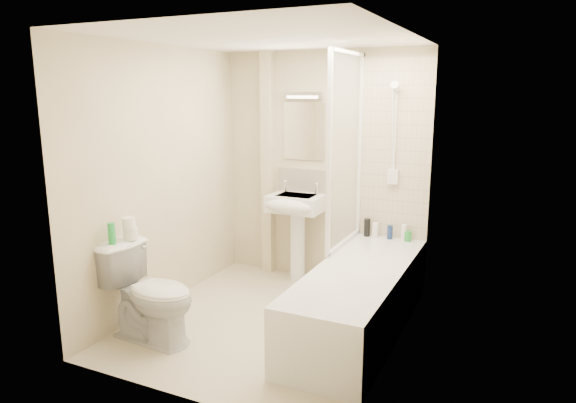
% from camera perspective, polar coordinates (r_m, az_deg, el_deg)
% --- Properties ---
extents(floor, '(2.50, 2.50, 0.00)m').
position_cam_1_polar(floor, '(4.64, -2.07, -13.26)').
color(floor, beige).
rests_on(floor, ground).
extents(wall_back, '(2.20, 0.02, 2.40)m').
position_cam_1_polar(wall_back, '(5.39, 3.93, 3.71)').
color(wall_back, beige).
rests_on(wall_back, ground).
extents(wall_left, '(0.02, 2.50, 2.40)m').
position_cam_1_polar(wall_left, '(4.86, -13.81, 2.46)').
color(wall_left, beige).
rests_on(wall_left, ground).
extents(wall_right, '(0.02, 2.50, 2.40)m').
position_cam_1_polar(wall_right, '(3.89, 12.36, 0.17)').
color(wall_right, beige).
rests_on(wall_right, ground).
extents(ceiling, '(2.20, 2.50, 0.02)m').
position_cam_1_polar(ceiling, '(4.21, -2.33, 17.75)').
color(ceiling, white).
rests_on(ceiling, wall_back).
extents(tile_back, '(0.70, 0.01, 1.75)m').
position_cam_1_polar(tile_back, '(5.12, 11.79, 5.58)').
color(tile_back, beige).
rests_on(tile_back, wall_back).
extents(tile_right, '(0.01, 2.10, 1.75)m').
position_cam_1_polar(tile_right, '(4.05, 12.98, 3.83)').
color(tile_right, beige).
rests_on(tile_right, wall_right).
extents(pipe_boxing, '(0.12, 0.12, 2.40)m').
position_cam_1_polar(pipe_boxing, '(5.58, -2.24, 4.03)').
color(pipe_boxing, beige).
rests_on(pipe_boxing, ground).
extents(splashback, '(0.60, 0.02, 0.30)m').
position_cam_1_polar(splashback, '(5.48, 1.78, 2.08)').
color(splashback, beige).
rests_on(splashback, wall_back).
extents(mirror, '(0.46, 0.01, 0.60)m').
position_cam_1_polar(mirror, '(5.41, 1.81, 7.82)').
color(mirror, white).
rests_on(mirror, wall_back).
extents(strip_light, '(0.42, 0.07, 0.07)m').
position_cam_1_polar(strip_light, '(5.38, 1.74, 11.74)').
color(strip_light, silver).
rests_on(strip_light, wall_back).
extents(bathtub, '(0.70, 2.10, 0.55)m').
position_cam_1_polar(bathtub, '(4.43, 7.93, -10.53)').
color(bathtub, white).
rests_on(bathtub, ground).
extents(shower_screen, '(0.04, 0.92, 1.80)m').
position_cam_1_polar(shower_screen, '(4.80, 6.48, 5.63)').
color(shower_screen, white).
rests_on(shower_screen, bathtub).
extents(shower_fixture, '(0.10, 0.16, 0.99)m').
position_cam_1_polar(shower_fixture, '(5.07, 11.71, 6.89)').
color(shower_fixture, white).
rests_on(shower_fixture, wall_back).
extents(pedestal_sink, '(0.55, 0.50, 1.06)m').
position_cam_1_polar(pedestal_sink, '(5.34, 0.79, -1.30)').
color(pedestal_sink, white).
rests_on(pedestal_sink, ground).
extents(bottle_black_a, '(0.06, 0.06, 0.18)m').
position_cam_1_polar(bottle_black_a, '(5.25, 8.77, -2.87)').
color(bottle_black_a, black).
rests_on(bottle_black_a, bathtub).
extents(bottle_white_a, '(0.06, 0.06, 0.15)m').
position_cam_1_polar(bottle_white_a, '(5.23, 9.66, -3.14)').
color(bottle_white_a, white).
rests_on(bottle_white_a, bathtub).
extents(bottle_blue, '(0.06, 0.06, 0.14)m').
position_cam_1_polar(bottle_blue, '(5.20, 11.25, -3.37)').
color(bottle_blue, navy).
rests_on(bottle_blue, bathtub).
extents(bottle_white_b, '(0.06, 0.06, 0.16)m').
position_cam_1_polar(bottle_white_b, '(5.17, 12.75, -3.40)').
color(bottle_white_b, white).
rests_on(bottle_white_b, bathtub).
extents(bottle_green, '(0.07, 0.07, 0.10)m').
position_cam_1_polar(bottle_green, '(5.17, 13.15, -3.76)').
color(bottle_green, green).
rests_on(bottle_green, bathtub).
extents(toilet, '(0.56, 0.85, 0.80)m').
position_cam_1_polar(toilet, '(4.33, -15.02, -9.82)').
color(toilet, white).
rests_on(toilet, ground).
extents(toilet_roll_lower, '(0.12, 0.12, 0.09)m').
position_cam_1_polar(toilet_roll_lower, '(4.40, -17.09, -3.42)').
color(toilet_roll_lower, white).
rests_on(toilet_roll_lower, toilet).
extents(toilet_roll_upper, '(0.10, 0.10, 0.09)m').
position_cam_1_polar(toilet_roll_upper, '(4.36, -17.28, -2.31)').
color(toilet_roll_upper, white).
rests_on(toilet_roll_upper, toilet_roll_lower).
extents(green_bottle, '(0.06, 0.06, 0.17)m').
position_cam_1_polar(green_bottle, '(4.30, -18.99, -3.40)').
color(green_bottle, green).
rests_on(green_bottle, toilet).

